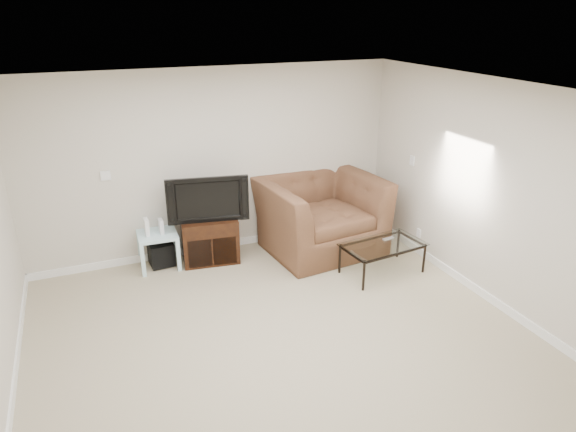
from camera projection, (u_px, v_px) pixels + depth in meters
name	position (u px, v px, depth m)	size (l,w,h in m)	color
floor	(288.00, 347.00, 5.15)	(5.00, 5.00, 0.00)	tan
ceiling	(288.00, 95.00, 4.21)	(5.00, 5.00, 0.00)	white
wall_back	(216.00, 163.00, 6.82)	(5.00, 0.02, 2.50)	silver
wall_right	(500.00, 198.00, 5.57)	(0.02, 5.00, 2.50)	silver
plate_back	(106.00, 176.00, 6.31)	(0.12, 0.02, 0.12)	white
plate_right_switch	(412.00, 161.00, 6.94)	(0.02, 0.09, 0.13)	white
plate_right_outlet	(419.00, 233.00, 7.04)	(0.02, 0.08, 0.12)	white
tv_stand	(210.00, 239.00, 6.85)	(0.73, 0.51, 0.61)	black
dvd_player	(209.00, 226.00, 6.74)	(0.41, 0.28, 0.06)	black
television	(207.00, 197.00, 6.60)	(0.97, 0.19, 0.60)	black
side_table	(159.00, 250.00, 6.70)	(0.49, 0.49, 0.47)	silver
subwoofer	(161.00, 253.00, 6.75)	(0.31, 0.31, 0.31)	black
game_console	(147.00, 227.00, 6.51)	(0.05, 0.16, 0.22)	white
game_case	(161.00, 226.00, 6.58)	(0.05, 0.14, 0.19)	silver
recliner	(320.00, 202.00, 7.06)	(1.57, 1.02, 1.37)	#512F1C
coffee_table	(382.00, 258.00, 6.55)	(1.02, 0.58, 0.40)	black
remote	(388.00, 238.00, 6.61)	(0.16, 0.04, 0.02)	#B2B2B7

